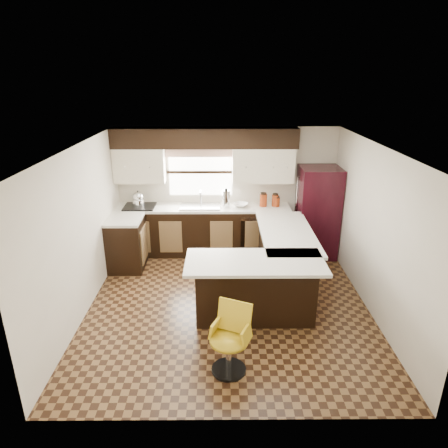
{
  "coord_description": "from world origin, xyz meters",
  "views": [
    {
      "loc": [
        -0.1,
        -5.31,
        3.32
      ],
      "look_at": [
        -0.06,
        0.45,
        1.14
      ],
      "focal_mm": 32.0,
      "sensor_mm": 36.0,
      "label": 1
    }
  ],
  "objects_px": {
    "refrigerator": "(317,212)",
    "peninsula_long": "(282,259)",
    "bar_chair": "(229,341)",
    "peninsula_return": "(255,289)"
  },
  "relations": [
    {
      "from": "refrigerator",
      "to": "bar_chair",
      "type": "relative_size",
      "value": 2.03
    },
    {
      "from": "peninsula_return",
      "to": "refrigerator",
      "type": "xyz_separation_m",
      "value": [
        1.34,
        2.15,
        0.41
      ]
    },
    {
      "from": "peninsula_return",
      "to": "bar_chair",
      "type": "distance_m",
      "value": 1.19
    },
    {
      "from": "bar_chair",
      "to": "refrigerator",
      "type": "bearing_deg",
      "value": 85.65
    },
    {
      "from": "refrigerator",
      "to": "bar_chair",
      "type": "bearing_deg",
      "value": -117.78
    },
    {
      "from": "peninsula_long",
      "to": "peninsula_return",
      "type": "distance_m",
      "value": 1.11
    },
    {
      "from": "bar_chair",
      "to": "peninsula_return",
      "type": "bearing_deg",
      "value": 94.31
    },
    {
      "from": "refrigerator",
      "to": "bar_chair",
      "type": "xyz_separation_m",
      "value": [
        -1.73,
        -3.28,
        -0.44
      ]
    },
    {
      "from": "refrigerator",
      "to": "peninsula_long",
      "type": "bearing_deg",
      "value": -124.57
    },
    {
      "from": "refrigerator",
      "to": "peninsula_return",
      "type": "bearing_deg",
      "value": -121.83
    }
  ]
}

